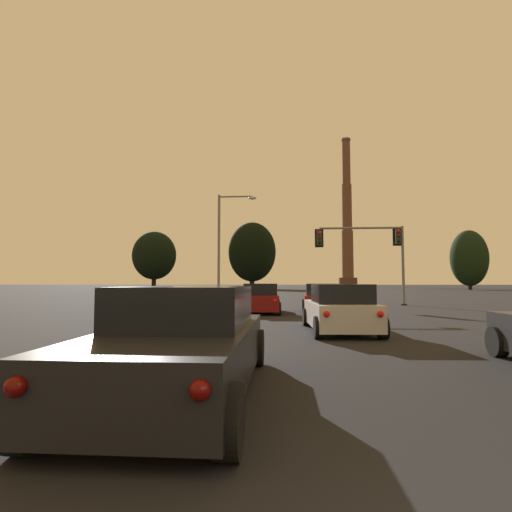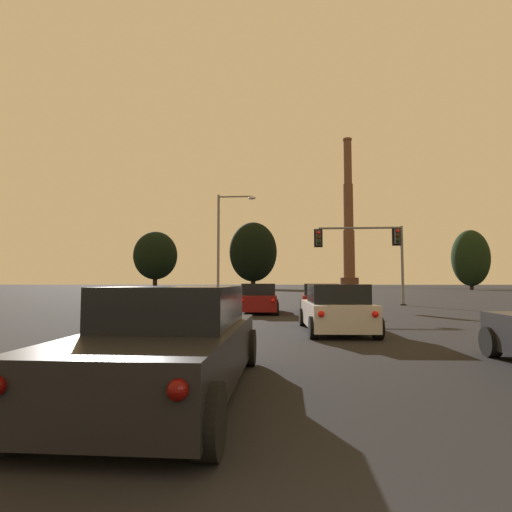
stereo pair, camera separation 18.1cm
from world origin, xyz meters
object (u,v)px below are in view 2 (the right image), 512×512
at_px(hatchback_center_lane_second, 336,310).
at_px(traffic_light_overhead_right, 371,244).
at_px(hatchback_left_lane_front, 259,299).
at_px(hatchback_center_lane_front, 320,299).
at_px(smokestack, 349,228).
at_px(street_lamp, 224,236).
at_px(sedan_left_lane_third, 172,343).

xyz_separation_m(hatchback_center_lane_second, traffic_light_overhead_right, (4.16, 14.66, 3.36)).
distance_m(hatchback_left_lane_front, traffic_light_overhead_right, 10.59).
height_order(hatchback_left_lane_front, traffic_light_overhead_right, traffic_light_overhead_right).
distance_m(hatchback_center_lane_front, smokestack, 132.55).
bearing_deg(hatchback_left_lane_front, hatchback_center_lane_front, -0.01).
bearing_deg(street_lamp, hatchback_center_lane_front, -58.76).
bearing_deg(hatchback_center_lane_second, hatchback_left_lane_front, 108.20).
bearing_deg(hatchback_center_lane_front, street_lamp, 122.98).
height_order(hatchback_left_lane_front, smokestack, smokestack).
distance_m(hatchback_left_lane_front, street_lamp, 12.03).
height_order(hatchback_left_lane_front, street_lamp, street_lamp).
bearing_deg(sedan_left_lane_third, hatchback_center_lane_front, 77.25).
distance_m(hatchback_center_lane_second, traffic_light_overhead_right, 15.60).
relative_size(hatchback_left_lane_front, street_lamp, 0.50).
height_order(sedan_left_lane_third, traffic_light_overhead_right, traffic_light_overhead_right).
bearing_deg(sedan_left_lane_third, street_lamp, 97.07).
distance_m(hatchback_center_lane_second, hatchback_left_lane_front, 7.95).
bearing_deg(smokestack, sedan_left_lane_third, -99.76).
distance_m(sedan_left_lane_third, smokestack, 147.13).
bearing_deg(street_lamp, sedan_left_lane_third, -82.67).
relative_size(hatchback_center_lane_front, sedan_left_lane_third, 0.88).
xyz_separation_m(traffic_light_overhead_right, street_lamp, (-10.39, 3.42, 1.07)).
bearing_deg(hatchback_center_lane_front, hatchback_center_lane_second, -89.58).
bearing_deg(hatchback_center_lane_front, sedan_left_lane_third, -100.75).
bearing_deg(smokestack, hatchback_center_lane_front, -99.45).
relative_size(street_lamp, smokestack, 0.15).
xyz_separation_m(sedan_left_lane_third, traffic_light_overhead_right, (7.18, 21.54, 3.36)).
xyz_separation_m(hatchback_center_lane_second, smokestack, (21.66, 136.61, 21.10)).
bearing_deg(hatchback_center_lane_front, traffic_light_overhead_right, 62.53).
xyz_separation_m(sedan_left_lane_third, street_lamp, (-3.21, 24.97, 4.43)).
relative_size(hatchback_left_lane_front, smokestack, 0.07).
xyz_separation_m(hatchback_center_lane_second, hatchback_left_lane_front, (-2.81, 7.43, 0.00)).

